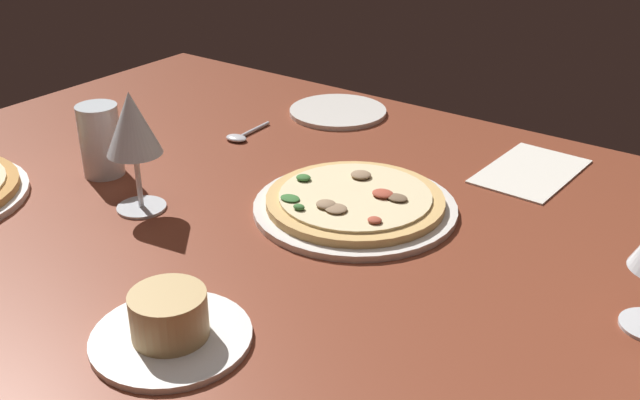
% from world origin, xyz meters
% --- Properties ---
extents(dining_table, '(1.50, 1.10, 0.04)m').
position_xyz_m(dining_table, '(0.00, 0.00, 0.02)').
color(dining_table, brown).
rests_on(dining_table, ground).
extents(pizza_main, '(0.29, 0.29, 0.03)m').
position_xyz_m(pizza_main, '(-0.05, -0.10, 0.05)').
color(pizza_main, silver).
rests_on(pizza_main, dining_table).
extents(ramekin_on_saucer, '(0.18, 0.18, 0.06)m').
position_xyz_m(ramekin_on_saucer, '(-0.06, 0.27, 0.06)').
color(ramekin_on_saucer, white).
rests_on(ramekin_on_saucer, dining_table).
extents(wine_glass_far, '(0.08, 0.08, 0.18)m').
position_xyz_m(wine_glass_far, '(0.20, 0.08, 0.17)').
color(wine_glass_far, silver).
rests_on(wine_glass_far, dining_table).
extents(water_glass, '(0.06, 0.06, 0.11)m').
position_xyz_m(water_glass, '(0.34, 0.03, 0.09)').
color(water_glass, silver).
rests_on(water_glass, dining_table).
extents(side_plate, '(0.19, 0.19, 0.01)m').
position_xyz_m(side_plate, '(0.20, -0.42, 0.04)').
color(side_plate, silver).
rests_on(side_plate, dining_table).
extents(paper_menu, '(0.13, 0.21, 0.00)m').
position_xyz_m(paper_menu, '(-0.20, -0.38, 0.04)').
color(paper_menu, silver).
rests_on(paper_menu, dining_table).
extents(spoon, '(0.04, 0.11, 0.01)m').
position_xyz_m(spoon, '(0.27, -0.22, 0.04)').
color(spoon, silver).
rests_on(spoon, dining_table).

